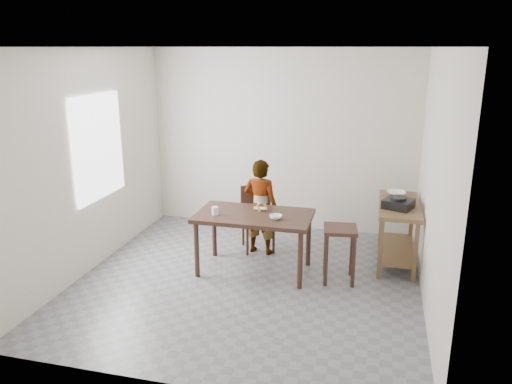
% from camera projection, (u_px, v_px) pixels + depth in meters
% --- Properties ---
extents(floor, '(4.00, 4.00, 0.04)m').
position_uv_depth(floor, '(248.00, 282.00, 5.99)').
color(floor, slate).
rests_on(floor, ground).
extents(ceiling, '(4.00, 4.00, 0.04)m').
position_uv_depth(ceiling, '(247.00, 45.00, 5.22)').
color(ceiling, white).
rests_on(ceiling, wall_back).
extents(wall_back, '(4.00, 0.04, 2.70)m').
position_uv_depth(wall_back, '(282.00, 140.00, 7.49)').
color(wall_back, beige).
rests_on(wall_back, ground).
extents(wall_front, '(4.00, 0.04, 2.70)m').
position_uv_depth(wall_front, '(177.00, 235.00, 3.73)').
color(wall_front, beige).
rests_on(wall_front, ground).
extents(wall_left, '(0.04, 4.00, 2.70)m').
position_uv_depth(wall_left, '(88.00, 162.00, 6.08)').
color(wall_left, beige).
rests_on(wall_left, ground).
extents(wall_right, '(0.04, 4.00, 2.70)m').
position_uv_depth(wall_right, '(436.00, 183.00, 5.13)').
color(wall_right, beige).
rests_on(wall_right, ground).
extents(window_pane, '(0.02, 1.10, 1.30)m').
position_uv_depth(window_pane, '(99.00, 147.00, 6.21)').
color(window_pane, white).
rests_on(window_pane, wall_left).
extents(dining_table, '(1.40, 0.80, 0.75)m').
position_uv_depth(dining_table, '(254.00, 243.00, 6.16)').
color(dining_table, '#352018').
rests_on(dining_table, floor).
extents(prep_counter, '(0.50, 1.20, 0.80)m').
position_uv_depth(prep_counter, '(397.00, 233.00, 6.40)').
color(prep_counter, brown).
rests_on(prep_counter, floor).
extents(child, '(0.51, 0.37, 1.30)m').
position_uv_depth(child, '(260.00, 207.00, 6.65)').
color(child, white).
rests_on(child, floor).
extents(dining_chair, '(0.56, 0.56, 0.87)m').
position_uv_depth(dining_chair, '(258.00, 219.00, 6.81)').
color(dining_chair, '#352018').
rests_on(dining_chair, floor).
extents(stool, '(0.43, 0.43, 0.67)m').
position_uv_depth(stool, '(339.00, 254.00, 5.91)').
color(stool, '#352018').
rests_on(stool, floor).
extents(glass_tumbler, '(0.10, 0.10, 0.10)m').
position_uv_depth(glass_tumbler, '(215.00, 211.00, 6.01)').
color(glass_tumbler, white).
rests_on(glass_tumbler, dining_table).
extents(small_bowl, '(0.20, 0.20, 0.05)m').
position_uv_depth(small_bowl, '(276.00, 217.00, 5.88)').
color(small_bowl, white).
rests_on(small_bowl, dining_table).
extents(banana, '(0.21, 0.16, 0.07)m').
position_uv_depth(banana, '(260.00, 208.00, 6.17)').
color(banana, yellow).
rests_on(banana, dining_table).
extents(serving_bowl, '(0.27, 0.27, 0.06)m').
position_uv_depth(serving_bowl, '(396.00, 194.00, 6.61)').
color(serving_bowl, white).
rests_on(serving_bowl, prep_counter).
extents(gas_burner, '(0.42, 0.42, 0.11)m').
position_uv_depth(gas_burner, '(398.00, 204.00, 6.11)').
color(gas_burner, black).
rests_on(gas_burner, prep_counter).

